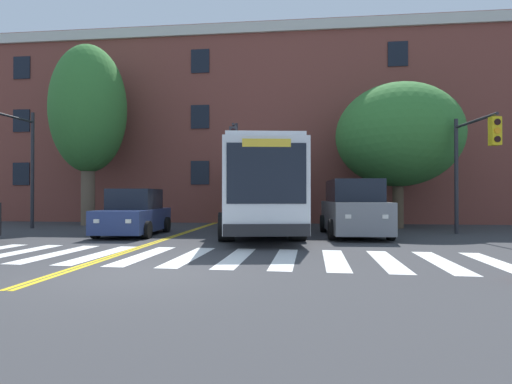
% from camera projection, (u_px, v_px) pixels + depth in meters
% --- Properties ---
extents(ground_plane, '(120.00, 120.00, 0.00)m').
position_uv_depth(ground_plane, '(133.00, 273.00, 8.20)').
color(ground_plane, '#38383A').
extents(crosswalk, '(15.63, 3.95, 0.01)m').
position_uv_depth(crosswalk, '(189.00, 257.00, 10.42)').
color(crosswalk, white).
rests_on(crosswalk, ground).
extents(lane_line_yellow_inner, '(0.12, 36.00, 0.01)m').
position_uv_depth(lane_line_yellow_inner, '(218.00, 222.00, 24.56)').
color(lane_line_yellow_inner, gold).
rests_on(lane_line_yellow_inner, ground).
extents(lane_line_yellow_outer, '(0.12, 36.00, 0.01)m').
position_uv_depth(lane_line_yellow_outer, '(220.00, 222.00, 24.54)').
color(lane_line_yellow_outer, gold).
rests_on(lane_line_yellow_outer, ground).
extents(city_bus, '(4.38, 12.62, 3.54)m').
position_uv_depth(city_bus, '(257.00, 189.00, 17.79)').
color(city_bus, white).
rests_on(city_bus, ground).
extents(car_navy_near_lane, '(2.37, 4.45, 1.87)m').
position_uv_depth(car_navy_near_lane, '(134.00, 214.00, 16.19)').
color(car_navy_near_lane, navy).
rests_on(car_navy_near_lane, ground).
extents(car_grey_far_lane, '(2.46, 5.08, 2.22)m').
position_uv_depth(car_grey_far_lane, '(353.00, 209.00, 15.85)').
color(car_grey_far_lane, slate).
rests_on(car_grey_far_lane, ground).
extents(car_teal_behind_bus, '(2.12, 4.63, 1.77)m').
position_uv_depth(car_teal_behind_bus, '(261.00, 207.00, 27.73)').
color(car_teal_behind_bus, '#236B70').
rests_on(car_teal_behind_bus, ground).
extents(traffic_light_near_corner, '(0.54, 2.98, 4.82)m').
position_uv_depth(traffic_light_near_corner, '(472.00, 153.00, 15.48)').
color(traffic_light_near_corner, '#28282D').
rests_on(traffic_light_near_corner, ground).
extents(traffic_light_far_corner, '(0.46, 3.99, 5.69)m').
position_uv_depth(traffic_light_far_corner, '(7.00, 146.00, 18.02)').
color(traffic_light_far_corner, '#28282D').
rests_on(traffic_light_far_corner, ground).
extents(traffic_light_overhead, '(0.54, 2.80, 5.19)m').
position_uv_depth(traffic_light_overhead, '(235.00, 157.00, 18.63)').
color(traffic_light_overhead, '#28282D').
rests_on(traffic_light_overhead, ground).
extents(street_tree_curbside_large, '(8.23, 8.11, 7.13)m').
position_uv_depth(street_tree_curbside_large, '(398.00, 135.00, 19.68)').
color(street_tree_curbside_large, brown).
rests_on(street_tree_curbside_large, ground).
extents(street_tree_curbside_small, '(5.86, 5.86, 9.83)m').
position_uv_depth(street_tree_curbside_small, '(88.00, 110.00, 21.77)').
color(street_tree_curbside_small, brown).
rests_on(street_tree_curbside_small, ground).
extents(building_facade, '(42.65, 8.09, 11.85)m').
position_uv_depth(building_facade, '(297.00, 132.00, 26.98)').
color(building_facade, brown).
rests_on(building_facade, ground).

